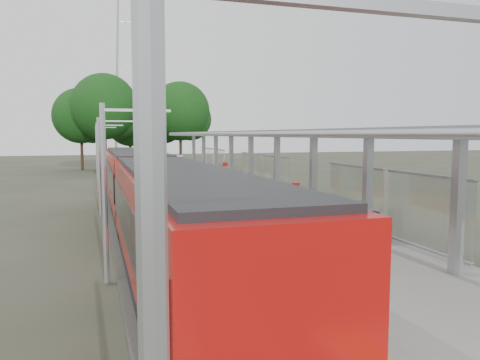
% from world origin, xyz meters
% --- Properties ---
extents(ground, '(200.00, 200.00, 0.00)m').
position_xyz_m(ground, '(0.00, 0.00, 0.00)').
color(ground, '#474438').
rests_on(ground, ground).
extents(trackbed, '(3.00, 70.00, 0.24)m').
position_xyz_m(trackbed, '(-4.50, 20.00, 0.12)').
color(trackbed, '#59544C').
rests_on(trackbed, ground).
extents(platform, '(6.00, 50.00, 1.00)m').
position_xyz_m(platform, '(0.00, 20.00, 0.50)').
color(platform, gray).
rests_on(platform, ground).
extents(tactile_strip, '(0.60, 50.00, 0.02)m').
position_xyz_m(tactile_strip, '(-2.55, 20.00, 1.01)').
color(tactile_strip, yellow).
rests_on(tactile_strip, platform).
extents(end_fence, '(6.00, 0.10, 1.20)m').
position_xyz_m(end_fence, '(0.00, 44.95, 1.60)').
color(end_fence, '#9EA0A5').
rests_on(end_fence, platform).
extents(train, '(2.74, 27.60, 3.62)m').
position_xyz_m(train, '(-4.50, 11.18, 2.05)').
color(train, black).
rests_on(train, ground).
extents(canopy, '(3.27, 38.00, 3.66)m').
position_xyz_m(canopy, '(1.61, 16.19, 4.20)').
color(canopy, '#9EA0A5').
rests_on(canopy, platform).
extents(pylon, '(8.00, 4.00, 38.00)m').
position_xyz_m(pylon, '(-1.00, 73.00, 19.00)').
color(pylon, '#9EA0A5').
rests_on(pylon, ground).
extents(tree_cluster, '(19.33, 11.71, 11.77)m').
position_xyz_m(tree_cluster, '(-1.97, 53.49, 7.09)').
color(tree_cluster, '#382316').
rests_on(tree_cluster, ground).
extents(catenary_masts, '(2.08, 48.16, 5.40)m').
position_xyz_m(catenary_masts, '(-6.22, 19.00, 2.91)').
color(catenary_masts, '#9EA0A5').
rests_on(catenary_masts, ground).
extents(bench_near, '(0.66, 1.41, 0.93)m').
position_xyz_m(bench_near, '(2.35, 6.54, 1.49)').
color(bench_near, '#0F144C').
rests_on(bench_near, platform).
extents(bench_mid, '(0.49, 1.38, 0.93)m').
position_xyz_m(bench_mid, '(2.11, 10.55, 1.49)').
color(bench_mid, '#0F144C').
rests_on(bench_mid, platform).
extents(bench_far, '(0.96, 1.50, 0.99)m').
position_xyz_m(bench_far, '(1.79, 31.37, 1.52)').
color(bench_far, '#0F144C').
rests_on(bench_far, platform).
extents(info_pillar_near, '(0.37, 0.37, 1.66)m').
position_xyz_m(info_pillar_near, '(0.67, 8.79, 1.72)').
color(info_pillar_near, beige).
rests_on(info_pillar_near, platform).
extents(info_pillar_far, '(0.38, 0.38, 1.68)m').
position_xyz_m(info_pillar_far, '(1.45, 21.56, 1.73)').
color(info_pillar_far, beige).
rests_on(info_pillar_far, platform).
extents(litter_bin, '(0.51, 0.51, 0.91)m').
position_xyz_m(litter_bin, '(1.12, 18.83, 1.45)').
color(litter_bin, '#9EA0A5').
rests_on(litter_bin, platform).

